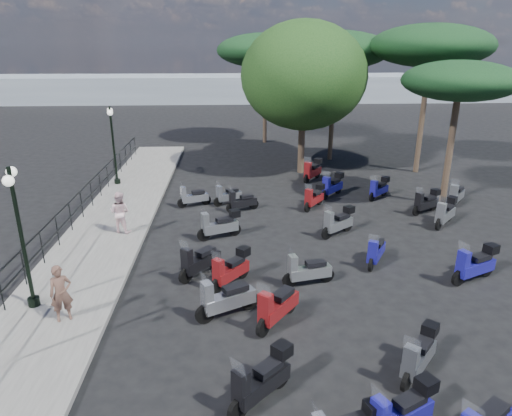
{
  "coord_description": "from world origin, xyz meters",
  "views": [
    {
      "loc": [
        -1.71,
        -12.73,
        6.82
      ],
      "look_at": [
        -0.9,
        2.67,
        1.2
      ],
      "focal_mm": 32.0,
      "sensor_mm": 36.0,
      "label": 1
    }
  ],
  "objects_px": {
    "scooter_20": "(332,186)",
    "broadleaf_tree": "(304,76)",
    "scooter_16": "(313,171)",
    "scooter_1": "(261,381)",
    "scooter_24": "(445,213)",
    "pine_3": "(460,81)",
    "scooter_10": "(228,196)",
    "scooter_9": "(220,225)",
    "scooter_17": "(419,356)",
    "pine_1": "(431,46)",
    "scooter_4": "(193,197)",
    "scooter_15": "(314,198)",
    "scooter_26": "(426,202)",
    "scooter_7": "(277,307)",
    "scooter_18": "(338,222)",
    "lamp_post_1": "(20,230)",
    "scooter_5": "(242,202)",
    "scooter_2": "(231,270)",
    "scooter_19": "(379,189)",
    "scooter_3": "(199,262)",
    "pine_2": "(265,51)",
    "scooter_13": "(376,252)",
    "pine_0": "(336,50)",
    "scooter_14": "(307,271)",
    "scooter_12": "(401,414)",
    "lamp_post_2": "(113,141)",
    "scooter_23": "(475,265)",
    "pedestrian_far": "(120,212)",
    "scooter_8": "(226,299)",
    "woman": "(61,293)",
    "scooter_25": "(456,196)"
  },
  "relations": [
    {
      "from": "scooter_2",
      "to": "pine_1",
      "type": "xyz_separation_m",
      "value": [
        10.33,
        12.13,
        6.14
      ]
    },
    {
      "from": "scooter_10",
      "to": "scooter_19",
      "type": "distance_m",
      "value": 6.98
    },
    {
      "from": "scooter_26",
      "to": "broadleaf_tree",
      "type": "height_order",
      "value": "broadleaf_tree"
    },
    {
      "from": "scooter_24",
      "to": "scooter_7",
      "type": "bearing_deg",
      "value": 84.71
    },
    {
      "from": "pine_0",
      "to": "pedestrian_far",
      "type": "bearing_deg",
      "value": -132.0
    },
    {
      "from": "pine_2",
      "to": "scooter_13",
      "type": "bearing_deg",
      "value": -83.44
    },
    {
      "from": "scooter_3",
      "to": "scooter_23",
      "type": "height_order",
      "value": "scooter_23"
    },
    {
      "from": "scooter_20",
      "to": "broadleaf_tree",
      "type": "distance_m",
      "value": 6.4
    },
    {
      "from": "scooter_1",
      "to": "scooter_14",
      "type": "height_order",
      "value": "scooter_1"
    },
    {
      "from": "scooter_14",
      "to": "scooter_18",
      "type": "xyz_separation_m",
      "value": [
        1.74,
        3.68,
        0.05
      ]
    },
    {
      "from": "scooter_8",
      "to": "scooter_26",
      "type": "relative_size",
      "value": 1.19
    },
    {
      "from": "scooter_4",
      "to": "scooter_15",
      "type": "bearing_deg",
      "value": -116.12
    },
    {
      "from": "scooter_4",
      "to": "pine_1",
      "type": "bearing_deg",
      "value": -87.67
    },
    {
      "from": "scooter_26",
      "to": "scooter_7",
      "type": "bearing_deg",
      "value": 106.46
    },
    {
      "from": "scooter_17",
      "to": "pine_1",
      "type": "distance_m",
      "value": 18.49
    },
    {
      "from": "scooter_7",
      "to": "scooter_12",
      "type": "height_order",
      "value": "scooter_7"
    },
    {
      "from": "scooter_5",
      "to": "scooter_9",
      "type": "bearing_deg",
      "value": 139.58
    },
    {
      "from": "scooter_10",
      "to": "scooter_9",
      "type": "bearing_deg",
      "value": 144.67
    },
    {
      "from": "scooter_1",
      "to": "scooter_18",
      "type": "xyz_separation_m",
      "value": [
        3.41,
        8.31,
        -0.02
      ]
    },
    {
      "from": "scooter_7",
      "to": "scooter_15",
      "type": "bearing_deg",
      "value": -67.85
    },
    {
      "from": "scooter_2",
      "to": "scooter_18",
      "type": "distance_m",
      "value": 5.36
    },
    {
      "from": "scooter_20",
      "to": "pine_2",
      "type": "relative_size",
      "value": 0.19
    },
    {
      "from": "scooter_4",
      "to": "pine_0",
      "type": "bearing_deg",
      "value": -64.15
    },
    {
      "from": "scooter_16",
      "to": "scooter_13",
      "type": "bearing_deg",
      "value": 128.32
    },
    {
      "from": "scooter_16",
      "to": "scooter_1",
      "type": "bearing_deg",
      "value": 112.43
    },
    {
      "from": "scooter_20",
      "to": "pine_0",
      "type": "height_order",
      "value": "pine_0"
    },
    {
      "from": "scooter_3",
      "to": "scooter_10",
      "type": "xyz_separation_m",
      "value": [
        0.83,
        6.59,
        -0.08
      ]
    },
    {
      "from": "lamp_post_1",
      "to": "scooter_5",
      "type": "height_order",
      "value": "lamp_post_1"
    },
    {
      "from": "scooter_3",
      "to": "scooter_13",
      "type": "height_order",
      "value": "scooter_3"
    },
    {
      "from": "scooter_20",
      "to": "woman",
      "type": "bearing_deg",
      "value": 89.48
    },
    {
      "from": "scooter_10",
      "to": "scooter_17",
      "type": "height_order",
      "value": "scooter_17"
    },
    {
      "from": "scooter_19",
      "to": "scooter_25",
      "type": "xyz_separation_m",
      "value": [
        3.08,
        -1.17,
        0.01
      ]
    },
    {
      "from": "pine_1",
      "to": "pine_3",
      "type": "height_order",
      "value": "pine_1"
    },
    {
      "from": "lamp_post_1",
      "to": "scooter_15",
      "type": "bearing_deg",
      "value": 21.02
    },
    {
      "from": "scooter_2",
      "to": "scooter_19",
      "type": "distance_m",
      "value": 10.26
    },
    {
      "from": "scooter_7",
      "to": "scooter_14",
      "type": "distance_m",
      "value": 2.26
    },
    {
      "from": "lamp_post_2",
      "to": "broadleaf_tree",
      "type": "bearing_deg",
      "value": -1.64
    },
    {
      "from": "scooter_18",
      "to": "scooter_15",
      "type": "bearing_deg",
      "value": -29.7
    },
    {
      "from": "scooter_1",
      "to": "scooter_3",
      "type": "bearing_deg",
      "value": -27.02
    },
    {
      "from": "pine_1",
      "to": "scooter_26",
      "type": "bearing_deg",
      "value": -108.04
    },
    {
      "from": "scooter_23",
      "to": "scooter_16",
      "type": "bearing_deg",
      "value": -8.89
    },
    {
      "from": "lamp_post_1",
      "to": "scooter_1",
      "type": "xyz_separation_m",
      "value": [
        5.89,
        -3.66,
        -1.83
      ]
    },
    {
      "from": "scooter_3",
      "to": "scooter_26",
      "type": "relative_size",
      "value": 0.98
    },
    {
      "from": "lamp_post_2",
      "to": "pine_0",
      "type": "bearing_deg",
      "value": 8.77
    },
    {
      "from": "scooter_20",
      "to": "pine_3",
      "type": "distance_m",
      "value": 6.84
    },
    {
      "from": "lamp_post_2",
      "to": "pine_3",
      "type": "height_order",
      "value": "pine_3"
    },
    {
      "from": "scooter_4",
      "to": "pine_0",
      "type": "xyz_separation_m",
      "value": [
        7.76,
        8.22,
        5.96
      ]
    },
    {
      "from": "scooter_10",
      "to": "scooter_24",
      "type": "relative_size",
      "value": 0.97
    },
    {
      "from": "scooter_24",
      "to": "pine_3",
      "type": "relative_size",
      "value": 0.22
    },
    {
      "from": "scooter_24",
      "to": "scooter_1",
      "type": "bearing_deg",
      "value": 92.53
    }
  ]
}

